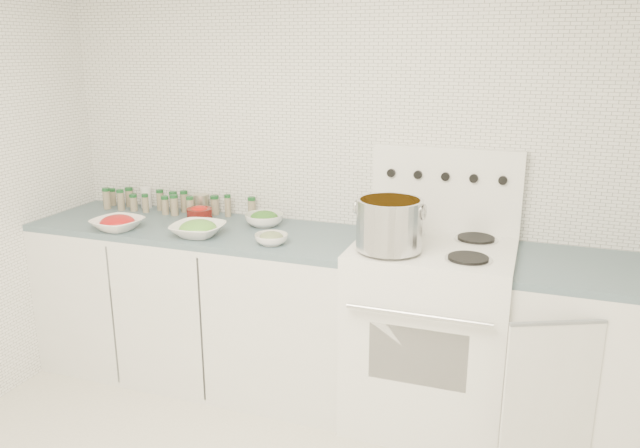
{
  "coord_description": "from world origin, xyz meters",
  "views": [
    {
      "loc": [
        0.92,
        -1.7,
        1.84
      ],
      "look_at": [
        -0.09,
        1.14,
        0.99
      ],
      "focal_mm": 35.0,
      "sensor_mm": 36.0,
      "label": 1
    }
  ],
  "objects_px": {
    "stock_pot": "(389,222)",
    "bowl_snowpea": "(198,229)",
    "bowl_tomato": "(117,223)",
    "stove": "(430,328)"
  },
  "relations": [
    {
      "from": "stock_pot",
      "to": "bowl_snowpea",
      "type": "bearing_deg",
      "value": 179.24
    },
    {
      "from": "stock_pot",
      "to": "bowl_tomato",
      "type": "height_order",
      "value": "stock_pot"
    },
    {
      "from": "bowl_snowpea",
      "to": "stove",
      "type": "bearing_deg",
      "value": 7.63
    },
    {
      "from": "bowl_tomato",
      "to": "bowl_snowpea",
      "type": "distance_m",
      "value": 0.47
    },
    {
      "from": "stock_pot",
      "to": "bowl_snowpea",
      "type": "xyz_separation_m",
      "value": [
        -1.02,
        0.01,
        -0.14
      ]
    },
    {
      "from": "stock_pot",
      "to": "bowl_tomato",
      "type": "distance_m",
      "value": 1.49
    },
    {
      "from": "stove",
      "to": "bowl_snowpea",
      "type": "relative_size",
      "value": 4.9
    },
    {
      "from": "bowl_tomato",
      "to": "bowl_snowpea",
      "type": "bearing_deg",
      "value": 5.26
    },
    {
      "from": "stove",
      "to": "bowl_snowpea",
      "type": "xyz_separation_m",
      "value": [
        -1.2,
        -0.16,
        0.44
      ]
    },
    {
      "from": "stove",
      "to": "bowl_snowpea",
      "type": "distance_m",
      "value": 1.29
    }
  ]
}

